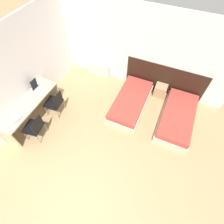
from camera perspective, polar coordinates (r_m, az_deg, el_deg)
name	(u,v)px	position (r m, az deg, el deg)	size (l,w,h in m)	color
ground_plane	(72,199)	(4.70, -13.02, -26.04)	(20.00, 20.00, 0.00)	tan
wall_back	(138,50)	(5.74, 8.37, 19.46)	(6.01, 0.05, 2.70)	white
wall_left	(25,71)	(5.47, -26.62, 12.00)	(0.05, 5.28, 2.70)	white
headboard_panel	(164,80)	(6.09, 16.63, 10.06)	(2.59, 0.03, 1.06)	black
bed_near_window	(131,102)	(5.70, 6.11, 3.37)	(0.97, 2.00, 0.35)	beige
bed_near_door	(178,117)	(5.66, 20.62, -1.60)	(0.97, 2.00, 0.35)	beige
nightstand	(160,91)	(6.16, 15.50, 6.77)	(0.38, 0.35, 0.43)	tan
radiator	(99,69)	(6.73, -4.41, 13.80)	(0.82, 0.12, 0.47)	silver
desk	(30,107)	(5.54, -25.14, 1.63)	(0.56, 1.99, 0.75)	#C6B28E
chair_near_laptop	(55,102)	(5.53, -18.17, 3.04)	(0.50, 0.50, 0.84)	black
chair_near_notebook	(34,127)	(5.20, -23.98, -4.47)	(0.52, 0.52, 0.84)	black
laptop	(38,88)	(5.59, -22.97, 7.10)	(0.37, 0.23, 0.37)	silver
open_notebook	(15,117)	(5.25, -28.99, -1.35)	(0.36, 0.30, 0.02)	#B21E1E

